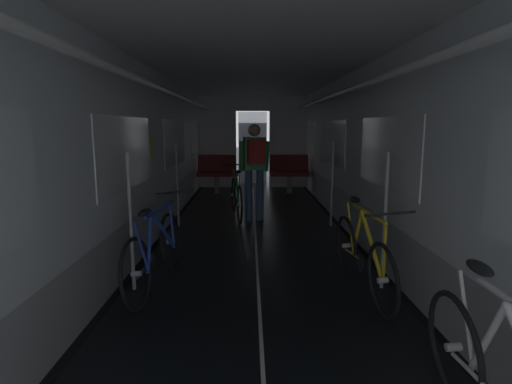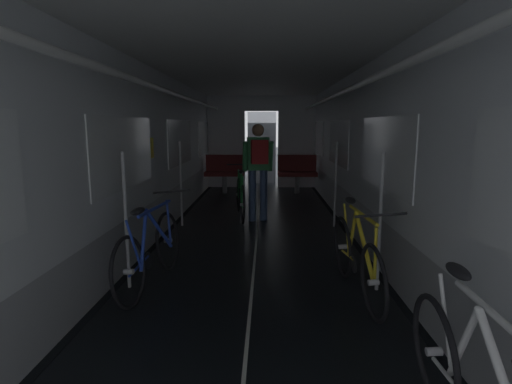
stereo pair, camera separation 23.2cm
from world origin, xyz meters
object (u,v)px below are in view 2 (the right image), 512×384
at_px(person_cyclist_aisle, 258,163).
at_px(bicycle_green_in_aisle, 241,197).
at_px(bench_seat_far_right, 297,170).
at_px(bench_seat_far_left, 225,170).
at_px(bicycle_yellow, 356,257).
at_px(bicycle_blue, 151,250).

bearing_deg(person_cyclist_aisle, bicycle_green_in_aisle, 140.79).
relative_size(person_cyclist_aisle, bicycle_green_in_aisle, 1.00).
bearing_deg(bench_seat_far_right, bench_seat_far_left, 180.00).
bearing_deg(bicycle_green_in_aisle, bicycle_yellow, -68.03).
xyz_separation_m(bench_seat_far_right, bicycle_green_in_aisle, (-1.23, -2.74, -0.18)).
height_order(bicycle_blue, person_cyclist_aisle, person_cyclist_aisle).
height_order(bicycle_yellow, person_cyclist_aisle, person_cyclist_aisle).
relative_size(bench_seat_far_right, bicycle_green_in_aisle, 0.58).
relative_size(bicycle_blue, bicycle_green_in_aisle, 1.01).
height_order(bench_seat_far_left, bicycle_yellow, bench_seat_far_left).
distance_m(bench_seat_far_left, bench_seat_far_right, 1.80).
bearing_deg(bench_seat_far_right, person_cyclist_aisle, -106.64).
bearing_deg(bicycle_blue, bicycle_green_in_aisle, 77.20).
relative_size(bench_seat_far_right, bicycle_yellow, 0.58).
xyz_separation_m(bicycle_blue, person_cyclist_aisle, (1.05, 2.91, 0.63)).
xyz_separation_m(bench_seat_far_left, person_cyclist_aisle, (0.90, -3.01, 0.45)).
bearing_deg(bench_seat_far_right, bicycle_green_in_aisle, -114.10).
xyz_separation_m(bicycle_blue, bicycle_green_in_aisle, (0.72, 3.18, 0.00)).
height_order(bench_seat_far_left, person_cyclist_aisle, person_cyclist_aisle).
bearing_deg(person_cyclist_aisle, bench_seat_far_left, 106.70).
bearing_deg(bicycle_blue, bench_seat_far_left, 88.58).
xyz_separation_m(bicycle_yellow, person_cyclist_aisle, (-1.03, 3.09, 0.63)).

